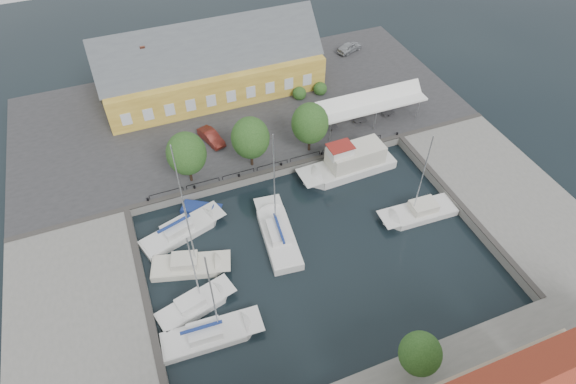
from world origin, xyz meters
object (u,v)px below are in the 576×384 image
object	(u,v)px
tent_canopy	(370,103)
launch_nw	(201,210)
west_boat_b	(189,267)
trawler	(350,164)
warehouse	(207,68)
car_red	(211,137)
east_boat_b	(419,213)
west_boat_a	(181,232)
center_sailboat	(278,235)
west_boat_d	(210,336)
car_silver	(349,47)
west_boat_c	(195,306)

from	to	relation	value
tent_canopy	launch_nw	bearing A→B (deg)	-164.77
west_boat_b	launch_nw	bearing A→B (deg)	67.46
trawler	warehouse	bearing A→B (deg)	118.34
car_red	trawler	distance (m)	16.68
east_boat_b	west_boat_a	size ratio (longest dim) A/B	0.96
warehouse	car_red	world-z (taller)	warehouse
center_sailboat	warehouse	bearing A→B (deg)	89.64
west_boat_b	east_boat_b	bearing A→B (deg)	-5.03
center_sailboat	west_boat_d	world-z (taller)	center_sailboat
west_boat_d	east_boat_b	bearing A→B (deg)	12.92
tent_canopy	west_boat_b	size ratio (longest dim) A/B	1.35
warehouse	launch_nw	xyz separation A→B (m)	(-6.45, -20.13, -4.34)
car_silver	center_sailboat	bearing A→B (deg)	121.59
car_red	west_boat_c	size ratio (longest dim) A/B	0.42
warehouse	west_boat_a	xyz separation A→B (m)	(-9.07, -22.57, -4.16)
car_silver	east_boat_b	bearing A→B (deg)	145.84
warehouse	trawler	distance (m)	23.39
car_silver	east_boat_b	distance (m)	32.37
west_boat_b	west_boat_d	world-z (taller)	west_boat_d
east_boat_b	west_boat_b	world-z (taller)	east_boat_b
warehouse	trawler	size ratio (longest dim) A/B	2.46
launch_nw	car_red	bearing A→B (deg)	67.75
tent_canopy	west_boat_a	size ratio (longest dim) A/B	1.19
car_silver	west_boat_d	bearing A→B (deg)	118.79
car_red	trawler	xyz separation A→B (m)	(13.57, -9.68, -0.67)
center_sailboat	launch_nw	xyz separation A→B (m)	(-6.29, 6.50, -0.27)
west_boat_b	west_boat_c	size ratio (longest dim) A/B	1.04
west_boat_a	launch_nw	world-z (taller)	west_boat_a
west_boat_b	west_boat_d	xyz separation A→B (m)	(-0.03, -7.62, 0.01)
car_red	west_boat_b	world-z (taller)	west_boat_b
car_red	east_boat_b	xyz separation A→B (m)	(17.27, -18.45, -1.43)
west_boat_c	west_boat_d	distance (m)	3.28
car_silver	west_boat_d	xyz separation A→B (m)	(-31.52, -36.97, -1.45)
center_sailboat	east_boat_b	world-z (taller)	center_sailboat
center_sailboat	west_boat_c	world-z (taller)	center_sailboat
car_red	west_boat_a	bearing A→B (deg)	-136.10
tent_canopy	car_red	bearing A→B (deg)	170.62
warehouse	car_silver	bearing A→B (deg)	5.99
car_red	trawler	world-z (taller)	trawler
tent_canopy	west_boat_d	distance (m)	33.42
tent_canopy	car_red	xyz separation A→B (m)	(-19.19, 3.17, -1.99)
car_red	trawler	size ratio (longest dim) A/B	0.36
car_silver	tent_canopy	bearing A→B (deg)	140.22
west_boat_d	west_boat_a	bearing A→B (deg)	88.69
center_sailboat	car_red	bearing A→B (deg)	98.64
west_boat_a	west_boat_c	distance (m)	8.87
center_sailboat	trawler	bearing A→B (deg)	29.34
launch_nw	west_boat_c	bearing A→B (deg)	-106.86
west_boat_a	west_boat_d	xyz separation A→B (m)	(-0.28, -12.07, -0.00)
warehouse	tent_canopy	xyz separation A→B (m)	(16.60, -13.86, -0.74)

